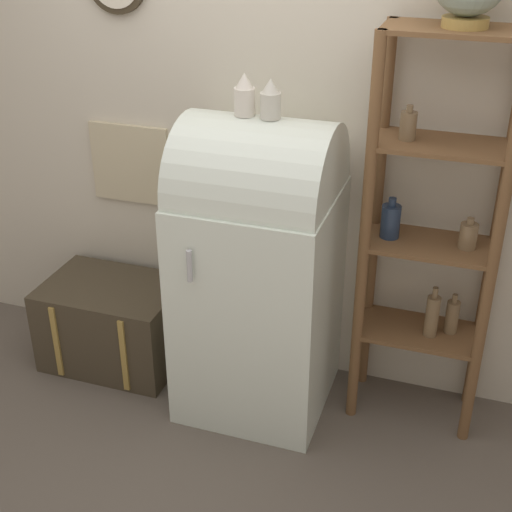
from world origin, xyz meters
name	(u,v)px	position (x,y,z in m)	size (l,w,h in m)	color
ground_plane	(245,420)	(0.00, 0.00, 0.00)	(12.00, 12.00, 0.00)	#60564C
wall_back	(282,119)	(-0.01, 0.57, 1.35)	(7.00, 0.09, 2.70)	beige
refrigerator	(259,264)	(0.00, 0.21, 0.76)	(0.69, 0.71, 1.46)	silver
suitcase_trunk	(114,323)	(-0.84, 0.26, 0.23)	(0.71, 0.51, 0.46)	#423828
shelf_unit	(432,226)	(0.75, 0.36, 1.01)	(0.59, 0.33, 1.85)	brown
vase_left	(245,96)	(-0.07, 0.23, 1.55)	(0.09, 0.09, 0.18)	silver
vase_center	(271,100)	(0.05, 0.22, 1.54)	(0.09, 0.09, 0.17)	beige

